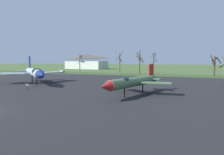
# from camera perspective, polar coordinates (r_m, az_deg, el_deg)

# --- Properties ---
(asphalt_apron) EXTENTS (85.44, 62.30, 0.05)m
(asphalt_apron) POSITION_cam_1_polar(r_m,az_deg,el_deg) (35.49, -7.99, -2.93)
(asphalt_apron) COLOR black
(asphalt_apron) RESTS_ON ground
(grass_verge_strip) EXTENTS (145.44, 12.00, 0.06)m
(grass_verge_strip) POSITION_cam_1_polar(r_m,az_deg,el_deg) (70.02, 7.36, 0.81)
(grass_verge_strip) COLOR #354924
(grass_verge_strip) RESTS_ON ground
(jet_fighter_front_left) EXTENTS (9.16, 13.39, 4.25)m
(jet_fighter_front_left) POSITION_cam_1_polar(r_m,az_deg,el_deg) (27.29, 6.00, -1.21)
(jet_fighter_front_left) COLOR #4C6B47
(jet_fighter_front_left) RESTS_ON ground
(jet_fighter_front_right) EXTENTS (15.40, 14.46, 5.86)m
(jet_fighter_front_right) POSITION_cam_1_polar(r_m,az_deg,el_deg) (44.04, -21.29, 1.36)
(jet_fighter_front_right) COLOR #8EA3B2
(jet_fighter_front_right) RESTS_ON ground
(info_placard_front_right) EXTENTS (0.57, 0.30, 1.07)m
(info_placard_front_right) POSITION_cam_1_polar(r_m,az_deg,el_deg) (34.77, -22.94, -2.34)
(info_placard_front_right) COLOR black
(info_placard_front_right) RESTS_ON ground
(bare_tree_far_left) EXTENTS (2.35, 2.33, 7.51)m
(bare_tree_far_left) POSITION_cam_1_polar(r_m,az_deg,el_deg) (82.99, -9.11, 4.22)
(bare_tree_far_left) COLOR brown
(bare_tree_far_left) RESTS_ON ground
(bare_tree_left_of_center) EXTENTS (3.18, 3.18, 8.75)m
(bare_tree_left_of_center) POSITION_cam_1_polar(r_m,az_deg,el_deg) (80.48, 2.13, 4.57)
(bare_tree_left_of_center) COLOR brown
(bare_tree_left_of_center) RESTS_ON ground
(bare_tree_center) EXTENTS (3.08, 2.53, 8.51)m
(bare_tree_center) POSITION_cam_1_polar(r_m,az_deg,el_deg) (73.60, 7.83, 4.65)
(bare_tree_center) COLOR brown
(bare_tree_center) RESTS_ON ground
(bare_tree_right_of_center) EXTENTS (2.31, 2.36, 7.84)m
(bare_tree_right_of_center) POSITION_cam_1_polar(r_m,az_deg,el_deg) (72.49, 11.75, 4.21)
(bare_tree_right_of_center) COLOR brown
(bare_tree_right_of_center) RESTS_ON ground
(bare_tree_far_right) EXTENTS (3.44, 3.09, 6.87)m
(bare_tree_far_right) POSITION_cam_1_polar(r_m,az_deg,el_deg) (71.18, 27.15, 3.46)
(bare_tree_far_right) COLOR #42382D
(bare_tree_far_right) RESTS_ON ground
(bare_tree_backdrop_extra) EXTENTS (2.60, 3.04, 6.47)m
(bare_tree_backdrop_extra) POSITION_cam_1_polar(r_m,az_deg,el_deg) (72.93, 29.42, 2.96)
(bare_tree_backdrop_extra) COLOR brown
(bare_tree_backdrop_extra) RESTS_ON ground
(visitor_building) EXTENTS (27.83, 15.01, 9.14)m
(visitor_building) POSITION_cam_1_polar(r_m,az_deg,el_deg) (124.71, -7.36, 4.55)
(visitor_building) COLOR beige
(visitor_building) RESTS_ON ground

